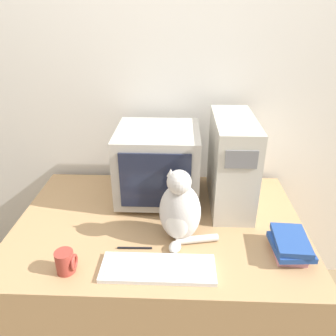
{
  "coord_description": "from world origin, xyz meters",
  "views": [
    {
      "loc": [
        0.1,
        -0.85,
        1.73
      ],
      "look_at": [
        0.04,
        0.54,
        1.04
      ],
      "focal_mm": 35.0,
      "sensor_mm": 36.0,
      "label": 1
    }
  ],
  "objects_px": {
    "keyboard": "(158,268)",
    "crt_monitor": "(158,164)",
    "book_stack": "(290,246)",
    "mug": "(66,262)",
    "computer_tower": "(231,162)",
    "pen": "(135,248)",
    "cat": "(180,211)"
  },
  "relations": [
    {
      "from": "crt_monitor",
      "to": "mug",
      "type": "distance_m",
      "value": 0.69
    },
    {
      "from": "keyboard",
      "to": "cat",
      "type": "xyz_separation_m",
      "value": [
        0.08,
        0.2,
        0.14
      ]
    },
    {
      "from": "computer_tower",
      "to": "mug",
      "type": "bearing_deg",
      "value": -142.04
    },
    {
      "from": "cat",
      "to": "pen",
      "type": "relative_size",
      "value": 2.38
    },
    {
      "from": "computer_tower",
      "to": "pen",
      "type": "relative_size",
      "value": 3.18
    },
    {
      "from": "computer_tower",
      "to": "pen",
      "type": "xyz_separation_m",
      "value": [
        -0.46,
        -0.41,
        -0.23
      ]
    },
    {
      "from": "mug",
      "to": "keyboard",
      "type": "bearing_deg",
      "value": 3.1
    },
    {
      "from": "mug",
      "to": "crt_monitor",
      "type": "bearing_deg",
      "value": 60.65
    },
    {
      "from": "crt_monitor",
      "to": "pen",
      "type": "distance_m",
      "value": 0.49
    },
    {
      "from": "crt_monitor",
      "to": "book_stack",
      "type": "height_order",
      "value": "crt_monitor"
    },
    {
      "from": "crt_monitor",
      "to": "mug",
      "type": "bearing_deg",
      "value": -119.35
    },
    {
      "from": "keyboard",
      "to": "book_stack",
      "type": "bearing_deg",
      "value": 12.15
    },
    {
      "from": "computer_tower",
      "to": "cat",
      "type": "bearing_deg",
      "value": -128.34
    },
    {
      "from": "computer_tower",
      "to": "keyboard",
      "type": "bearing_deg",
      "value": -122.9
    },
    {
      "from": "crt_monitor",
      "to": "computer_tower",
      "type": "relative_size",
      "value": 0.88
    },
    {
      "from": "computer_tower",
      "to": "keyboard",
      "type": "xyz_separation_m",
      "value": [
        -0.35,
        -0.54,
        -0.22
      ]
    },
    {
      "from": "cat",
      "to": "crt_monitor",
      "type": "bearing_deg",
      "value": 120.44
    },
    {
      "from": "book_stack",
      "to": "mug",
      "type": "distance_m",
      "value": 0.93
    },
    {
      "from": "computer_tower",
      "to": "keyboard",
      "type": "height_order",
      "value": "computer_tower"
    },
    {
      "from": "computer_tower",
      "to": "pen",
      "type": "height_order",
      "value": "computer_tower"
    },
    {
      "from": "pen",
      "to": "mug",
      "type": "height_order",
      "value": "mug"
    },
    {
      "from": "book_stack",
      "to": "pen",
      "type": "bearing_deg",
      "value": 179.48
    },
    {
      "from": "computer_tower",
      "to": "cat",
      "type": "distance_m",
      "value": 0.43
    },
    {
      "from": "keyboard",
      "to": "crt_monitor",
      "type": "bearing_deg",
      "value": 93.6
    },
    {
      "from": "crt_monitor",
      "to": "computer_tower",
      "type": "height_order",
      "value": "computer_tower"
    },
    {
      "from": "computer_tower",
      "to": "book_stack",
      "type": "bearing_deg",
      "value": -63.43
    },
    {
      "from": "book_stack",
      "to": "keyboard",
      "type": "bearing_deg",
      "value": -167.85
    },
    {
      "from": "keyboard",
      "to": "mug",
      "type": "bearing_deg",
      "value": -176.9
    },
    {
      "from": "cat",
      "to": "mug",
      "type": "bearing_deg",
      "value": -141.45
    },
    {
      "from": "computer_tower",
      "to": "crt_monitor",
      "type": "bearing_deg",
      "value": 175.37
    },
    {
      "from": "mug",
      "to": "book_stack",
      "type": "bearing_deg",
      "value": 8.6
    },
    {
      "from": "keyboard",
      "to": "computer_tower",
      "type": "bearing_deg",
      "value": 57.1
    }
  ]
}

